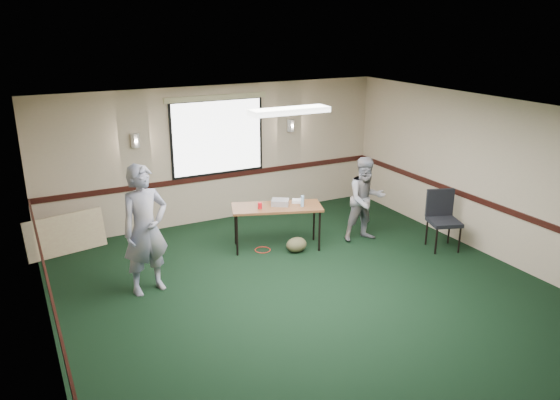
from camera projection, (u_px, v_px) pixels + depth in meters
name	position (u px, v px, depth m)	size (l,w,h in m)	color
ground	(321.00, 305.00, 7.81)	(8.00, 8.00, 0.00)	black
room_shell	(258.00, 165.00, 9.10)	(8.00, 8.02, 8.00)	tan
folding_table	(277.00, 209.00, 9.55)	(1.68, 1.11, 0.78)	brown
projector	(280.00, 202.00, 9.58)	(0.30, 0.25, 0.10)	#9999A1
game_console	(298.00, 201.00, 9.72)	(0.21, 0.16, 0.05)	silver
red_cup	(260.00, 206.00, 9.39)	(0.07, 0.07, 0.11)	red
water_bottle	(302.00, 201.00, 9.48)	(0.06, 0.06, 0.19)	#87B6DE
duffel_bag	(296.00, 245.00, 9.55)	(0.37, 0.28, 0.26)	#4E4D2C
cable_coil	(263.00, 250.00, 9.65)	(0.28, 0.28, 0.01)	red
folded_table	(66.00, 234.00, 9.44)	(1.35, 0.06, 0.69)	tan
conference_chair	(442.00, 215.00, 9.63)	(0.65, 0.66, 1.04)	black
person_left	(145.00, 230.00, 7.93)	(0.71, 0.47, 1.96)	#3D4D86
person_right	(366.00, 199.00, 9.88)	(0.76, 0.59, 1.57)	#677FA1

